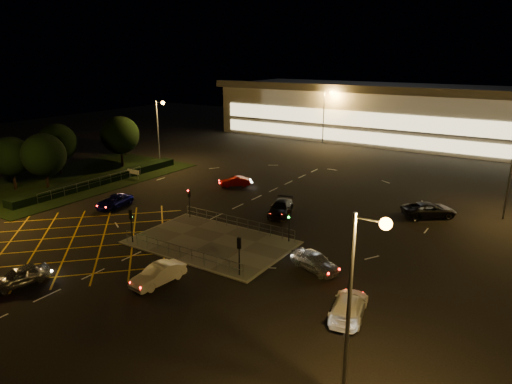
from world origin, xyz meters
The scene contains 25 objects.
ground centered at (0.00, 0.00, 0.00)m, with size 180.00×180.00×0.00m, color black.
pedestrian_island centered at (2.00, -2.00, 0.06)m, with size 14.00×9.00×0.12m, color #4C4944.
grass_verge centered at (-28.00, 6.00, 0.04)m, with size 18.00×30.00×0.08m, color black.
hedge centered at (-23.00, 6.00, 0.50)m, with size 2.00×26.00×1.00m, color black.
supermarket centered at (0.00, 61.95, 5.31)m, with size 72.00×26.50×10.50m.
streetlight_se centered at (20.44, -14.00, 6.56)m, with size 1.78×0.56×10.03m.
streetlight_nw centered at (-23.56, 18.00, 6.56)m, with size 1.78×0.56×10.03m.
streetlight_far_left centered at (-9.56, 48.00, 6.56)m, with size 1.78×0.56×10.03m.
signal_sw centered at (-4.00, -5.99, 2.37)m, with size 0.28×0.30×3.15m.
signal_se centered at (8.00, -5.99, 2.37)m, with size 0.28×0.30×3.15m.
signal_nw centered at (-4.00, 1.99, 2.37)m, with size 0.28×0.30×3.15m.
signal_ne centered at (8.00, 1.99, 2.37)m, with size 0.28×0.30×3.15m.
tree_a centered at (-30.00, -2.00, 4.33)m, with size 5.04×5.04×6.86m.
tree_b centered at (-32.00, 6.00, 4.64)m, with size 5.40×5.40×7.35m.
tree_c centered at (-28.00, 14.00, 4.95)m, with size 5.76×5.76×7.84m.
tree_d centered at (-34.00, 20.00, 4.02)m, with size 4.68×4.68×6.37m.
tree_e centered at (-26.00, 0.00, 4.64)m, with size 5.40×5.40×7.35m.
car_near_silver centered at (-5.14, -16.10, 0.72)m, with size 1.70×4.22×1.44m, color #999CA0.
car_queue_white centered at (3.46, -10.25, 0.73)m, with size 1.56×4.46×1.47m, color silver.
car_left_blue centered at (-13.77, 0.19, 0.67)m, with size 2.22×4.81×1.34m, color #0E0E55.
car_far_dkgrey centered at (3.48, 8.33, 0.75)m, with size 2.09×5.14×1.49m, color black.
car_right_silver centered at (12.46, -1.75, 0.77)m, with size 1.81×4.50×1.53m, color #B0B3B7.
car_circ_red centered at (-7.09, 14.67, 0.64)m, with size 1.35×3.87×1.28m, color maroon.
car_east_grey centered at (17.21, 16.29, 0.79)m, with size 2.62×5.68×1.58m, color black.
car_approach_white centered at (17.33, -6.68, 0.74)m, with size 2.08×5.11×1.48m, color silver.
Camera 1 is at (26.69, -32.48, 16.76)m, focal length 32.00 mm.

